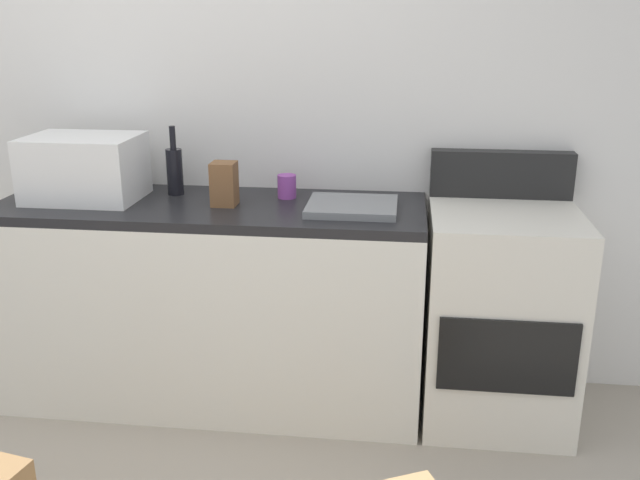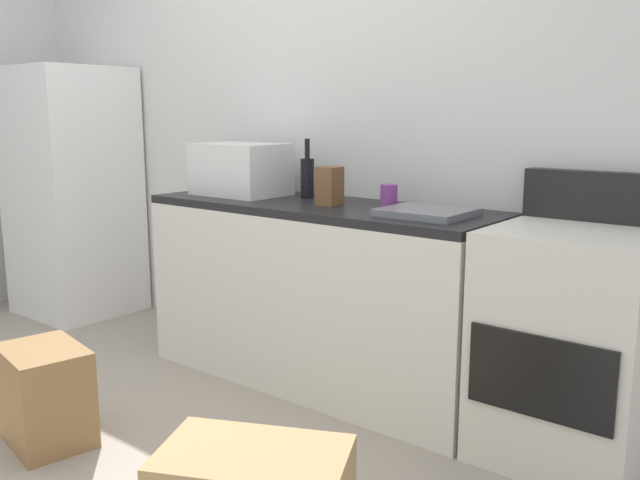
% 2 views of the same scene
% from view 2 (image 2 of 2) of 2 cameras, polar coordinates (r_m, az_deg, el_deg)
% --- Properties ---
extents(ground_plane, '(6.00, 6.00, 0.00)m').
position_cam_2_polar(ground_plane, '(2.97, -20.17, -16.59)').
color(ground_plane, '#9E9384').
extents(wall_back, '(5.00, 0.10, 2.60)m').
position_cam_2_polar(wall_back, '(3.68, -0.31, 10.27)').
color(wall_back, silver).
rests_on(wall_back, ground_plane).
extents(kitchen_counter, '(1.80, 0.60, 0.90)m').
position_cam_2_polar(kitchen_counter, '(3.34, -0.03, -4.55)').
color(kitchen_counter, silver).
rests_on(kitchen_counter, ground_plane).
extents(refrigerator, '(0.68, 0.66, 1.62)m').
position_cam_2_polar(refrigerator, '(4.78, -20.13, 3.80)').
color(refrigerator, white).
rests_on(refrigerator, ground_plane).
extents(stove_oven, '(0.60, 0.61, 1.10)m').
position_cam_2_polar(stove_oven, '(2.79, 20.33, -8.05)').
color(stove_oven, silver).
rests_on(stove_oven, ground_plane).
extents(microwave, '(0.46, 0.34, 0.27)m').
position_cam_2_polar(microwave, '(3.60, -6.69, 5.96)').
color(microwave, white).
rests_on(microwave, kitchen_counter).
extents(sink_basin, '(0.36, 0.32, 0.03)m').
position_cam_2_polar(sink_basin, '(2.89, 9.01, 2.34)').
color(sink_basin, slate).
rests_on(sink_basin, kitchen_counter).
extents(wine_bottle, '(0.07, 0.07, 0.30)m').
position_cam_2_polar(wine_bottle, '(3.46, -1.08, 5.41)').
color(wine_bottle, black).
rests_on(wine_bottle, kitchen_counter).
extents(coffee_mug, '(0.08, 0.08, 0.10)m').
position_cam_2_polar(coffee_mug, '(3.17, 5.84, 3.80)').
color(coffee_mug, purple).
rests_on(coffee_mug, kitchen_counter).
extents(knife_block, '(0.10, 0.10, 0.18)m').
position_cam_2_polar(knife_block, '(3.18, 0.80, 4.59)').
color(knife_block, brown).
rests_on(knife_block, kitchen_counter).
extents(cardboard_box_large, '(0.43, 0.36, 0.40)m').
position_cam_2_polar(cardboard_box_large, '(3.02, -22.24, -12.07)').
color(cardboard_box_large, olive).
rests_on(cardboard_box_large, ground_plane).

